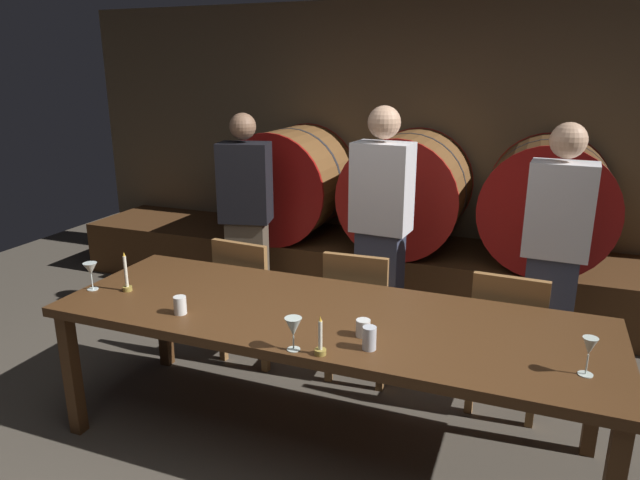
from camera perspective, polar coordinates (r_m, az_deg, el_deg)
name	(u,v)px	position (r m, az deg, el deg)	size (l,w,h in m)	color
back_wall	(424,147)	(5.34, 10.28, 9.10)	(6.85, 0.24, 2.52)	brown
barrel_shelf	(405,272)	(5.06, 8.45, -3.16)	(6.17, 0.90, 0.48)	#4C2D16
wine_barrel_left	(291,182)	(5.19, -2.91, 5.79)	(0.97, 0.91, 0.97)	brown
wine_barrel_center	(408,191)	(4.86, 8.75, 4.85)	(0.97, 0.91, 0.97)	brown
wine_barrel_right	(547,202)	(4.76, 21.73, 3.57)	(0.97, 0.91, 0.97)	#513319
dining_table	(326,324)	(2.95, 0.61, -8.39)	(2.80, 0.94, 0.76)	#4C2D16
chair_left	(250,294)	(3.91, -7.01, -5.34)	(0.43, 0.43, 0.88)	olive
chair_center	(359,309)	(3.65, 3.91, -6.89)	(0.42, 0.42, 0.88)	olive
chair_right	(508,335)	(3.48, 18.19, -9.01)	(0.42, 0.42, 0.88)	olive
guest_left	(246,219)	(4.45, -7.36, 2.11)	(0.43, 0.32, 1.64)	brown
guest_center	(381,232)	(3.88, 6.07, 0.77)	(0.40, 0.27, 1.73)	#33384C
guest_right	(554,255)	(3.81, 22.32, -1.36)	(0.39, 0.26, 1.65)	#33384C
candle_left	(127,280)	(3.35, -18.72, -3.77)	(0.05, 0.05, 0.23)	olive
candle_right	(320,344)	(2.51, 0.03, -10.36)	(0.05, 0.05, 0.18)	olive
wine_glass_left	(90,270)	(3.42, -21.90, -2.75)	(0.08, 0.08, 0.16)	silver
wine_glass_center	(293,328)	(2.52, -2.68, -8.72)	(0.08, 0.08, 0.15)	silver
wine_glass_right	(589,348)	(2.56, 25.26, -9.69)	(0.06, 0.06, 0.17)	silver
cup_left	(180,305)	(2.98, -13.77, -6.33)	(0.06, 0.06, 0.09)	white
cup_center	(363,328)	(2.68, 4.32, -8.73)	(0.07, 0.07, 0.08)	white
cup_right	(369,338)	(2.56, 4.94, -9.72)	(0.06, 0.06, 0.11)	silver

